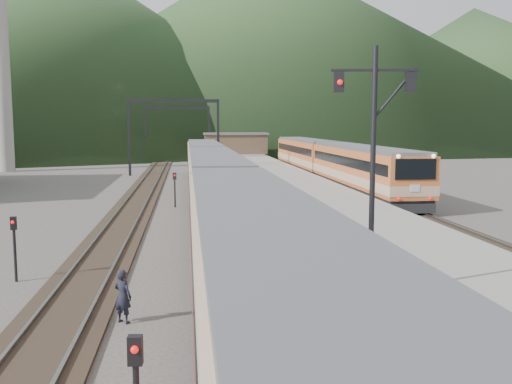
{
  "coord_description": "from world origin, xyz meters",
  "views": [
    {
      "loc": [
        -1.51,
        -5.85,
        5.43
      ],
      "look_at": [
        1.91,
        22.47,
        2.0
      ],
      "focal_mm": 40.0,
      "sensor_mm": 36.0,
      "label": 1
    }
  ],
  "objects": [
    {
      "name": "track_main",
      "position": [
        0.0,
        40.0,
        0.07
      ],
      "size": [
        2.6,
        200.0,
        0.23
      ],
      "color": "black",
      "rests_on": "ground"
    },
    {
      "name": "track_far",
      "position": [
        -5.0,
        40.0,
        0.07
      ],
      "size": [
        2.6,
        200.0,
        0.23
      ],
      "color": "black",
      "rests_on": "ground"
    },
    {
      "name": "track_second",
      "position": [
        11.5,
        40.0,
        0.07
      ],
      "size": [
        2.6,
        200.0,
        0.23
      ],
      "color": "black",
      "rests_on": "ground"
    },
    {
      "name": "platform",
      "position": [
        5.6,
        38.0,
        0.5
      ],
      "size": [
        8.0,
        100.0,
        1.0
      ],
      "primitive_type": "cube",
      "color": "gray",
      "rests_on": "ground"
    },
    {
      "name": "gantry_near",
      "position": [
        -2.85,
        55.0,
        5.59
      ],
      "size": [
        9.55,
        0.25,
        8.0
      ],
      "color": "black",
      "rests_on": "ground"
    },
    {
      "name": "gantry_far",
      "position": [
        -2.85,
        80.0,
        5.59
      ],
      "size": [
        9.55,
        0.25,
        8.0
      ],
      "color": "black",
      "rests_on": "ground"
    },
    {
      "name": "smokestack",
      "position": [
        -22.0,
        62.0,
        15.0
      ],
      "size": [
        1.8,
        1.8,
        30.0
      ],
      "primitive_type": "cylinder",
      "color": "#9E998E",
      "rests_on": "ground"
    },
    {
      "name": "station_shed",
      "position": [
        5.6,
        78.0,
        2.57
      ],
      "size": [
        9.4,
        4.4,
        3.1
      ],
      "color": "brown",
      "rests_on": "platform"
    },
    {
      "name": "hill_a",
      "position": [
        -40.0,
        190.0,
        30.0
      ],
      "size": [
        180.0,
        180.0,
        60.0
      ],
      "primitive_type": "cone",
      "color": "#284823",
      "rests_on": "ground"
    },
    {
      "name": "hill_b",
      "position": [
        30.0,
        230.0,
        37.5
      ],
      "size": [
        220.0,
        220.0,
        75.0
      ],
      "primitive_type": "cone",
      "color": "#284823",
      "rests_on": "ground"
    },
    {
      "name": "hill_c",
      "position": [
        110.0,
        210.0,
        25.0
      ],
      "size": [
        160.0,
        160.0,
        50.0
      ],
      "primitive_type": "cone",
      "color": "#284823",
      "rests_on": "ground"
    },
    {
      "name": "main_train",
      "position": [
        0.0,
        26.03,
        1.99
      ],
      "size": [
        2.88,
        59.12,
        3.52
      ],
      "color": "tan",
      "rests_on": "track_main"
    },
    {
      "name": "second_train",
      "position": [
        11.5,
        45.59,
        2.04
      ],
      "size": [
        2.96,
        40.37,
        3.62
      ],
      "color": "#CD6A33",
      "rests_on": "track_second"
    },
    {
      "name": "signal_mast",
      "position": [
        3.2,
        8.22,
        4.9
      ],
      "size": [
        2.19,
        0.49,
        6.36
      ],
      "color": "black",
      "rests_on": "platform"
    },
    {
      "name": "short_signal_b",
      "position": [
        -2.34,
        31.3,
        1.46
      ],
      "size": [
        0.24,
        0.19,
        2.27
      ],
      "color": "black",
      "rests_on": "ground"
    },
    {
      "name": "short_signal_c",
      "position": [
        -7.44,
        14.19,
        1.46
      ],
      "size": [
        0.25,
        0.21,
        2.27
      ],
      "color": "black",
      "rests_on": "ground"
    },
    {
      "name": "worker",
      "position": [
        -3.31,
        9.57,
        0.75
      ],
      "size": [
        0.65,
        0.6,
        1.49
      ],
      "primitive_type": "imported",
      "rotation": [
        0.0,
        0.0,
        2.56
      ],
      "color": "black",
      "rests_on": "ground"
    }
  ]
}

